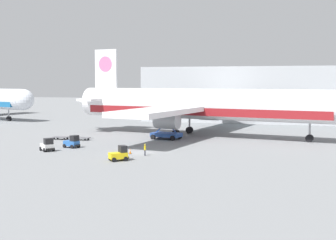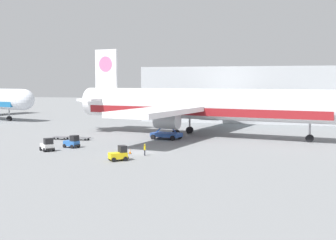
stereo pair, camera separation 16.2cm
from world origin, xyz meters
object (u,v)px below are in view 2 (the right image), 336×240
at_px(airplane_main, 199,105).
at_px(traffic_cone_near, 130,151).
at_px(scissor_lift_loader, 167,128).
at_px(baggage_tug_mid, 119,154).
at_px(baggage_dolly_lead, 61,137).
at_px(baggage_tug_foreground, 72,142).
at_px(ground_crew_near, 145,149).
at_px(baggage_tug_far, 47,145).
at_px(baggage_dolly_second, 82,138).

distance_m(airplane_main, traffic_cone_near, 25.52).
xyz_separation_m(scissor_lift_loader, baggage_tug_mid, (0.08, -23.65, -1.19)).
height_order(scissor_lift_loader, baggage_tug_mid, scissor_lift_loader).
height_order(baggage_dolly_lead, traffic_cone_near, traffic_cone_near).
relative_size(scissor_lift_loader, baggage_dolly_lead, 1.53).
relative_size(scissor_lift_loader, baggage_tug_foreground, 2.07).
bearing_deg(baggage_tug_mid, traffic_cone_near, 55.52).
height_order(airplane_main, baggage_tug_foreground, airplane_main).
relative_size(baggage_tug_mid, ground_crew_near, 1.67).
xyz_separation_m(baggage_tug_foreground, baggage_tug_far, (-1.96, -4.20, 0.00)).
height_order(baggage_tug_foreground, baggage_tug_far, same).
distance_m(scissor_lift_loader, baggage_tug_mid, 23.68).
distance_m(airplane_main, ground_crew_near, 25.78).
distance_m(scissor_lift_loader, baggage_tug_foreground, 18.42).
bearing_deg(scissor_lift_loader, traffic_cone_near, -80.57).
relative_size(baggage_dolly_second, ground_crew_near, 2.22).
relative_size(scissor_lift_loader, ground_crew_near, 3.40).
bearing_deg(baggage_tug_foreground, scissor_lift_loader, 68.33).
height_order(baggage_tug_mid, traffic_cone_near, baggage_tug_mid).
xyz_separation_m(baggage_tug_far, ground_crew_near, (15.36, -0.07, 0.10)).
relative_size(baggage_dolly_lead, ground_crew_near, 2.22).
bearing_deg(ground_crew_near, traffic_cone_near, -132.95).
bearing_deg(scissor_lift_loader, ground_crew_near, -72.87).
distance_m(airplane_main, baggage_tug_far, 31.29).
height_order(baggage_tug_mid, baggage_dolly_second, baggage_tug_mid).
bearing_deg(baggage_dolly_second, baggage_tug_foreground, -73.87).
bearing_deg(baggage_tug_foreground, baggage_tug_far, -98.39).
xyz_separation_m(baggage_tug_foreground, baggage_tug_mid, (11.48, -9.23, 0.00)).
height_order(baggage_tug_foreground, baggage_dolly_second, baggage_tug_foreground).
relative_size(baggage_tug_foreground, baggage_tug_far, 0.99).
distance_m(scissor_lift_loader, baggage_dolly_second, 15.21).
bearing_deg(baggage_tug_far, airplane_main, 94.81).
relative_size(baggage_tug_mid, baggage_dolly_lead, 0.75).
relative_size(airplane_main, baggage_tug_foreground, 21.02).
relative_size(baggage_tug_far, baggage_dolly_lead, 0.75).
bearing_deg(baggage_tug_far, baggage_tug_mid, 19.89).
distance_m(baggage_dolly_second, ground_crew_near, 20.95).
bearing_deg(scissor_lift_loader, baggage_tug_mid, -78.79).
distance_m(baggage_tug_mid, baggage_tug_far, 14.35).
height_order(ground_crew_near, traffic_cone_near, ground_crew_near).
bearing_deg(baggage_dolly_lead, baggage_tug_mid, -45.64).
relative_size(baggage_tug_mid, traffic_cone_near, 3.55).
bearing_deg(baggage_tug_far, baggage_tug_foreground, 105.38).
xyz_separation_m(baggage_dolly_second, ground_crew_near, (16.14, -13.34, 0.58)).
relative_size(baggage_tug_mid, baggage_dolly_second, 0.75).
xyz_separation_m(airplane_main, baggage_dolly_lead, (-22.83, -11.92, -5.45)).
distance_m(baggage_tug_foreground, baggage_dolly_lead, 11.28).
bearing_deg(baggage_tug_mid, airplane_main, 41.21).
distance_m(airplane_main, baggage_dolly_lead, 26.32).
xyz_separation_m(baggage_tug_far, baggage_dolly_lead, (-4.83, 13.19, -0.49)).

